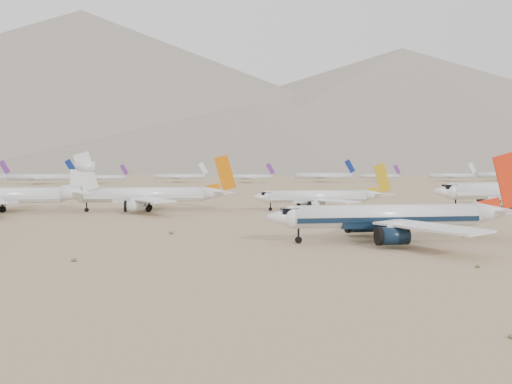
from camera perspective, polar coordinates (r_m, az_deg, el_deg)
The scene contains 9 objects.
ground at distance 104.24m, azimuth 8.52°, elevation -4.87°, with size 7000.00×7000.00×0.00m, color #987A58.
main_airliner at distance 105.32m, azimuth 13.95°, elevation -2.42°, with size 45.76×44.69×16.15m.
row2_gold_tail at distance 169.58m, azimuth 6.64°, elevation -0.50°, with size 39.52×38.65×14.07m.
row2_orange_tail at distance 167.70m, azimuth -10.46°, elevation -0.33°, with size 46.09×45.09×16.44m.
row2_white_trijet at distance 172.37m, azimuth -23.92°, elevation -0.32°, with size 48.73×47.63×17.27m.
distant_storage_row at distance 402.60m, azimuth -1.83°, elevation 1.61°, with size 557.67×64.70×15.65m.
mountain_range at distance 1758.55m, azimuth -5.02°, elevation 8.74°, with size 7354.00×3024.00×470.00m.
foothills at distance 1322.80m, azimuth 16.69°, elevation 5.17°, with size 4637.50×1395.00×155.00m.
desert_scrub at distance 76.93m, azimuth 15.61°, elevation -7.54°, with size 261.14×121.67×0.63m.
Camera 1 is at (-29.92, -98.83, 14.22)m, focal length 40.00 mm.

